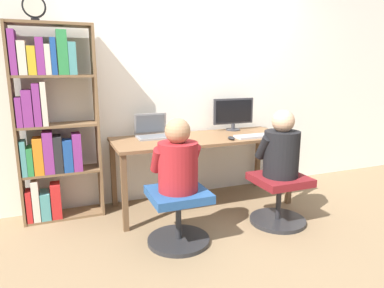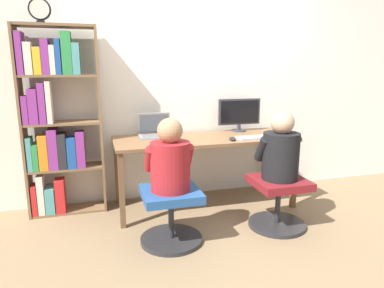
{
  "view_description": "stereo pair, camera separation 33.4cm",
  "coord_description": "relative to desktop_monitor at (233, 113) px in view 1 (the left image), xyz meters",
  "views": [
    {
      "loc": [
        -1.38,
        -2.84,
        1.44
      ],
      "look_at": [
        -0.18,
        0.19,
        0.72
      ],
      "focal_mm": 32.0,
      "sensor_mm": 36.0,
      "label": 1
    },
    {
      "loc": [
        -1.06,
        -2.95,
        1.44
      ],
      "look_at": [
        -0.18,
        0.19,
        0.72
      ],
      "focal_mm": 32.0,
      "sensor_mm": 36.0,
      "label": 2
    }
  ],
  "objects": [
    {
      "name": "ground_plane",
      "position": [
        -0.49,
        -0.59,
        -0.94
      ],
      "size": [
        14.0,
        14.0,
        0.0
      ],
      "primitive_type": "plane",
      "color": "#846B4C"
    },
    {
      "name": "wall_back",
      "position": [
        -0.49,
        0.18,
        0.36
      ],
      "size": [
        10.0,
        0.05,
        2.6
      ],
      "color": "white",
      "rests_on": "ground_plane"
    },
    {
      "name": "desk",
      "position": [
        -0.49,
        -0.24,
        -0.27
      ],
      "size": [
        1.85,
        0.71,
        0.74
      ],
      "color": "brown",
      "rests_on": "ground_plane"
    },
    {
      "name": "desktop_monitor",
      "position": [
        0.0,
        0.0,
        0.0
      ],
      "size": [
        0.5,
        0.16,
        0.37
      ],
      "color": "#333338",
      "rests_on": "desk"
    },
    {
      "name": "laptop",
      "position": [
        -0.97,
        -0.06,
        -0.14
      ],
      "size": [
        0.34,
        0.27,
        0.24
      ],
      "color": "gray",
      "rests_on": "desk"
    },
    {
      "name": "keyboard",
      "position": [
        0.01,
        -0.44,
        -0.18
      ],
      "size": [
        0.41,
        0.16,
        0.03
      ],
      "color": "#B2B2B7",
      "rests_on": "desk"
    },
    {
      "name": "computer_mouse_by_keyboard",
      "position": [
        -0.27,
        -0.47,
        -0.18
      ],
      "size": [
        0.06,
        0.11,
        0.03
      ],
      "color": "black",
      "rests_on": "desk"
    },
    {
      "name": "office_chair_left",
      "position": [
        0.01,
        -0.91,
        -0.68
      ],
      "size": [
        0.53,
        0.53,
        0.46
      ],
      "color": "#262628",
      "rests_on": "ground_plane"
    },
    {
      "name": "office_chair_right",
      "position": [
        -1.0,
        -0.92,
        -0.68
      ],
      "size": [
        0.53,
        0.53,
        0.46
      ],
      "color": "#262628",
      "rests_on": "ground_plane"
    },
    {
      "name": "person_at_monitor",
      "position": [
        0.01,
        -0.9,
        -0.21
      ],
      "size": [
        0.4,
        0.32,
        0.62
      ],
      "color": "black",
      "rests_on": "office_chair_left"
    },
    {
      "name": "person_at_laptop",
      "position": [
        -1.0,
        -0.92,
        -0.22
      ],
      "size": [
        0.4,
        0.32,
        0.6
      ],
      "color": "maroon",
      "rests_on": "office_chair_right"
    },
    {
      "name": "bookshelf",
      "position": [
        -1.95,
        -0.03,
        -0.01
      ],
      "size": [
        0.74,
        0.26,
        1.84
      ],
      "color": "brown",
      "rests_on": "ground_plane"
    },
    {
      "name": "desk_clock",
      "position": [
        -1.98,
        -0.08,
        1.01
      ],
      "size": [
        0.19,
        0.03,
        0.21
      ],
      "color": "black",
      "rests_on": "bookshelf"
    }
  ]
}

